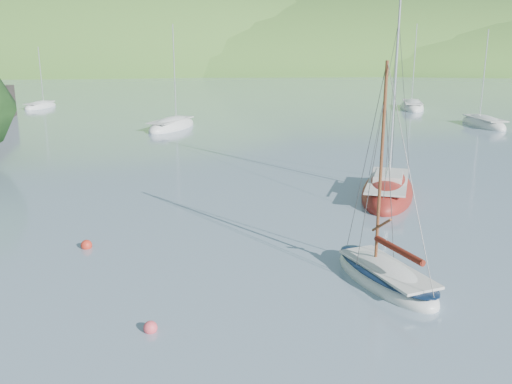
{
  "coord_description": "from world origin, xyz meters",
  "views": [
    {
      "loc": [
        -0.56,
        -15.57,
        8.81
      ],
      "look_at": [
        0.03,
        8.0,
        2.4
      ],
      "focal_mm": 40.0,
      "sensor_mm": 36.0,
      "label": 1
    }
  ],
  "objects_px": {
    "distant_sloop_b": "(412,107)",
    "daysailer_white": "(385,277)",
    "distant_sloop_c": "(40,107)",
    "distant_sloop_d": "(483,124)",
    "sloop_red": "(387,193)",
    "distant_sloop_a": "(172,127)"
  },
  "relations": [
    {
      "from": "distant_sloop_b",
      "to": "daysailer_white",
      "type": "bearing_deg",
      "value": -96.08
    },
    {
      "from": "distant_sloop_b",
      "to": "distant_sloop_c",
      "type": "distance_m",
      "value": 47.75
    },
    {
      "from": "distant_sloop_d",
      "to": "sloop_red",
      "type": "bearing_deg",
      "value": -128.67
    },
    {
      "from": "sloop_red",
      "to": "distant_sloop_a",
      "type": "distance_m",
      "value": 29.72
    },
    {
      "from": "sloop_red",
      "to": "distant_sloop_b",
      "type": "distance_m",
      "value": 43.1
    },
    {
      "from": "sloop_red",
      "to": "distant_sloop_d",
      "type": "distance_m",
      "value": 31.09
    },
    {
      "from": "daysailer_white",
      "to": "sloop_red",
      "type": "bearing_deg",
      "value": 54.43
    },
    {
      "from": "distant_sloop_b",
      "to": "distant_sloop_c",
      "type": "relative_size",
      "value": 1.36
    },
    {
      "from": "distant_sloop_a",
      "to": "daysailer_white",
      "type": "bearing_deg",
      "value": -48.82
    },
    {
      "from": "distant_sloop_a",
      "to": "distant_sloop_d",
      "type": "distance_m",
      "value": 31.8
    },
    {
      "from": "distant_sloop_b",
      "to": "distant_sloop_d",
      "type": "height_order",
      "value": "distant_sloop_b"
    },
    {
      "from": "distant_sloop_c",
      "to": "distant_sloop_d",
      "type": "height_order",
      "value": "distant_sloop_d"
    },
    {
      "from": "daysailer_white",
      "to": "distant_sloop_b",
      "type": "xyz_separation_m",
      "value": [
        16.35,
        52.75,
        -0.01
      ]
    },
    {
      "from": "daysailer_white",
      "to": "sloop_red",
      "type": "xyz_separation_m",
      "value": [
        3.01,
        11.77,
        0.02
      ]
    },
    {
      "from": "distant_sloop_d",
      "to": "distant_sloop_b",
      "type": "bearing_deg",
      "value": 95.49
    },
    {
      "from": "distant_sloop_c",
      "to": "distant_sloop_b",
      "type": "bearing_deg",
      "value": 14.78
    },
    {
      "from": "sloop_red",
      "to": "distant_sloop_b",
      "type": "xyz_separation_m",
      "value": [
        13.34,
        40.98,
        -0.04
      ]
    },
    {
      "from": "distant_sloop_c",
      "to": "distant_sloop_d",
      "type": "relative_size",
      "value": 0.8
    },
    {
      "from": "sloop_red",
      "to": "distant_sloop_b",
      "type": "relative_size",
      "value": 1.08
    },
    {
      "from": "distant_sloop_a",
      "to": "distant_sloop_b",
      "type": "distance_m",
      "value": 32.58
    },
    {
      "from": "distant_sloop_a",
      "to": "distant_sloop_c",
      "type": "height_order",
      "value": "distant_sloop_a"
    },
    {
      "from": "daysailer_white",
      "to": "distant_sloop_d",
      "type": "height_order",
      "value": "distant_sloop_d"
    }
  ]
}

